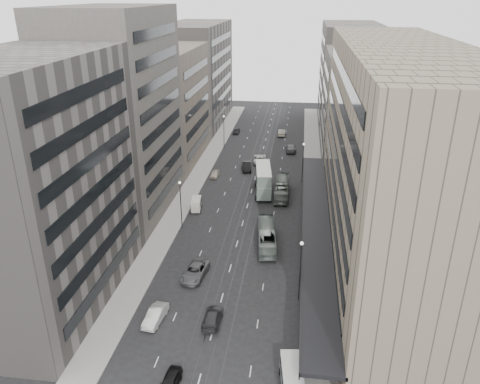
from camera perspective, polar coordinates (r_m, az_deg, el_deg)
The scene contains 29 objects.
ground at distance 66.08m, azimuth -1.34°, elevation -9.73°, with size 220.00×220.00×0.00m, color black.
sidewalk_right at distance 99.02m, azimuth 8.88°, elevation 1.73°, with size 4.00×125.00×0.15m, color gray.
sidewalk_left at distance 101.12m, azimuth -4.84°, elevation 2.40°, with size 4.00×125.00×0.15m, color gray.
department_store at distance 67.36m, azimuth 18.02°, elevation 3.91°, with size 19.20×60.00×30.00m.
building_right_mid at distance 110.12m, azimuth 14.19°, elevation 10.01°, with size 15.00×28.00×24.00m, color #4B4741.
building_right_far at distance 139.06m, azimuth 13.05°, elevation 13.62°, with size 15.00×32.00×28.00m, color #69635E.
building_left_a at distance 59.48m, azimuth -23.67°, elevation 0.57°, with size 15.00×28.00×30.00m, color #69635E.
building_left_b at distance 81.91m, azimuth -14.58°, elevation 9.14°, with size 15.00×26.00×34.00m, color #4B4741.
building_left_c at distance 107.75m, azimuth -9.14°, elevation 10.41°, with size 15.00×28.00×25.00m, color #6E6255.
building_left_d at distance 138.85m, azimuth -5.33°, elevation 14.08°, with size 15.00×38.00×28.00m, color #69635E.
lamp_right_near at distance 58.49m, azimuth 7.40°, elevation -8.70°, with size 0.44×0.44×8.32m.
lamp_right_far at distance 94.86m, azimuth 7.70°, elevation 4.13°, with size 0.44×0.44×8.32m.
lamp_left_near at distance 75.76m, azimuth -7.26°, elevation -0.89°, with size 0.44×0.44×8.32m.
lamp_left_far at distance 115.44m, azimuth -1.98°, elevation 7.81°, with size 0.44×0.44×8.32m.
bus_near at distance 71.92m, azimuth 3.26°, elevation -5.39°, with size 2.55×10.91×3.04m, color gray.
bus_far at distance 89.20m, azimuth 5.14°, elevation 0.45°, with size 2.53×10.82×3.01m, color gray.
double_decker at distance 89.47m, azimuth 2.85°, elevation 1.52°, with size 3.94×9.94×5.29m.
vw_microbus at distance 49.39m, azimuth 6.31°, elevation -21.32°, with size 2.64×4.96×2.56m.
panel_van at distance 83.35m, azimuth -5.35°, elevation -1.47°, with size 2.12×3.72×2.23m.
sedan_0 at distance 50.01m, azimuth -8.54°, elevation -21.95°, with size 1.63×4.05×1.38m, color black.
sedan_1 at distance 57.94m, azimuth -10.27°, elevation -14.59°, with size 1.65×4.73×1.56m, color beige.
sedan_2 at distance 64.93m, azimuth -5.50°, elevation -9.63°, with size 2.76×5.99×1.66m, color #59595C.
sedan_3 at distance 57.00m, azimuth -3.37°, elevation -15.00°, with size 1.99×4.91×1.42m, color #29282B.
sedan_4 at distance 98.39m, azimuth -3.10°, elevation 2.21°, with size 1.58×3.92×1.34m, color #C2B3A0.
sedan_5 at distance 102.09m, azimuth 0.82°, elevation 3.16°, with size 1.82×5.23×1.72m, color black.
sedan_6 at distance 106.99m, azimuth 2.43°, elevation 4.09°, with size 2.82×6.11×1.70m, color #BCBCB7.
sedan_7 at distance 114.98m, azimuth 6.20°, elevation 5.35°, with size 2.37×5.84×1.69m, color slate.
sedan_8 at distance 129.43m, azimuth -0.44°, elevation 7.47°, with size 1.67×4.15×1.41m, color #252527.
sedan_9 at distance 127.85m, azimuth 5.11°, elevation 7.23°, with size 1.76×5.04×1.66m, color #9F9A83.
Camera 1 is at (8.74, -54.72, 36.00)m, focal length 35.00 mm.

